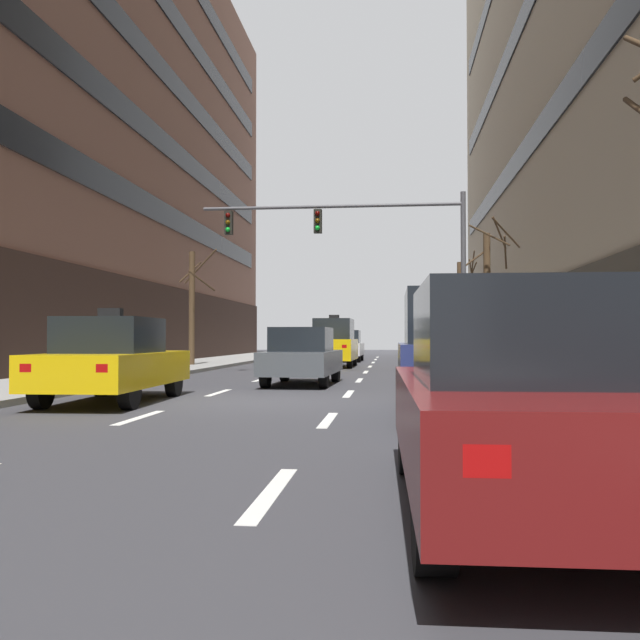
# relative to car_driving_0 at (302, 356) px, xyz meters

# --- Properties ---
(ground_plane) EXTENTS (120.00, 120.00, 0.00)m
(ground_plane) POSITION_rel_car_driving_0_xyz_m (-0.06, -4.92, -0.78)
(ground_plane) COLOR #38383D
(sidewalk_right) EXTENTS (3.85, 80.00, 0.14)m
(sidewalk_right) POSITION_rel_car_driving_0_xyz_m (6.45, -4.92, -0.71)
(sidewalk_right) COLOR gray
(sidewalk_right) RESTS_ON ground
(lane_stripe_l1_s3) EXTENTS (0.16, 2.00, 0.01)m
(lane_stripe_l1_s3) POSITION_rel_car_driving_0_xyz_m (-1.59, -7.92, -0.77)
(lane_stripe_l1_s3) COLOR silver
(lane_stripe_l1_s3) RESTS_ON ground
(lane_stripe_l1_s4) EXTENTS (0.16, 2.00, 0.01)m
(lane_stripe_l1_s4) POSITION_rel_car_driving_0_xyz_m (-1.59, -2.92, -0.77)
(lane_stripe_l1_s4) COLOR silver
(lane_stripe_l1_s4) RESTS_ON ground
(lane_stripe_l1_s5) EXTENTS (0.16, 2.00, 0.01)m
(lane_stripe_l1_s5) POSITION_rel_car_driving_0_xyz_m (-1.59, 2.08, -0.77)
(lane_stripe_l1_s5) COLOR silver
(lane_stripe_l1_s5) RESTS_ON ground
(lane_stripe_l1_s6) EXTENTS (0.16, 2.00, 0.01)m
(lane_stripe_l1_s6) POSITION_rel_car_driving_0_xyz_m (-1.59, 7.08, -0.77)
(lane_stripe_l1_s6) COLOR silver
(lane_stripe_l1_s6) RESTS_ON ground
(lane_stripe_l1_s7) EXTENTS (0.16, 2.00, 0.01)m
(lane_stripe_l1_s7) POSITION_rel_car_driving_0_xyz_m (-1.59, 12.08, -0.77)
(lane_stripe_l1_s7) COLOR silver
(lane_stripe_l1_s7) RESTS_ON ground
(lane_stripe_l1_s8) EXTENTS (0.16, 2.00, 0.01)m
(lane_stripe_l1_s8) POSITION_rel_car_driving_0_xyz_m (-1.59, 17.08, -0.77)
(lane_stripe_l1_s8) COLOR silver
(lane_stripe_l1_s8) RESTS_ON ground
(lane_stripe_l1_s9) EXTENTS (0.16, 2.00, 0.01)m
(lane_stripe_l1_s9) POSITION_rel_car_driving_0_xyz_m (-1.59, 22.08, -0.77)
(lane_stripe_l1_s9) COLOR silver
(lane_stripe_l1_s9) RESTS_ON ground
(lane_stripe_l1_s10) EXTENTS (0.16, 2.00, 0.01)m
(lane_stripe_l1_s10) POSITION_rel_car_driving_0_xyz_m (-1.59, 27.08, -0.77)
(lane_stripe_l1_s10) COLOR silver
(lane_stripe_l1_s10) RESTS_ON ground
(lane_stripe_l2_s2) EXTENTS (0.16, 2.00, 0.01)m
(lane_stripe_l2_s2) POSITION_rel_car_driving_0_xyz_m (1.46, -12.92, -0.77)
(lane_stripe_l2_s2) COLOR silver
(lane_stripe_l2_s2) RESTS_ON ground
(lane_stripe_l2_s3) EXTENTS (0.16, 2.00, 0.01)m
(lane_stripe_l2_s3) POSITION_rel_car_driving_0_xyz_m (1.46, -7.92, -0.77)
(lane_stripe_l2_s3) COLOR silver
(lane_stripe_l2_s3) RESTS_ON ground
(lane_stripe_l2_s4) EXTENTS (0.16, 2.00, 0.01)m
(lane_stripe_l2_s4) POSITION_rel_car_driving_0_xyz_m (1.46, -2.92, -0.77)
(lane_stripe_l2_s4) COLOR silver
(lane_stripe_l2_s4) RESTS_ON ground
(lane_stripe_l2_s5) EXTENTS (0.16, 2.00, 0.01)m
(lane_stripe_l2_s5) POSITION_rel_car_driving_0_xyz_m (1.46, 2.08, -0.77)
(lane_stripe_l2_s5) COLOR silver
(lane_stripe_l2_s5) RESTS_ON ground
(lane_stripe_l2_s6) EXTENTS (0.16, 2.00, 0.01)m
(lane_stripe_l2_s6) POSITION_rel_car_driving_0_xyz_m (1.46, 7.08, -0.77)
(lane_stripe_l2_s6) COLOR silver
(lane_stripe_l2_s6) RESTS_ON ground
(lane_stripe_l2_s7) EXTENTS (0.16, 2.00, 0.01)m
(lane_stripe_l2_s7) POSITION_rel_car_driving_0_xyz_m (1.46, 12.08, -0.77)
(lane_stripe_l2_s7) COLOR silver
(lane_stripe_l2_s7) RESTS_ON ground
(lane_stripe_l2_s8) EXTENTS (0.16, 2.00, 0.01)m
(lane_stripe_l2_s8) POSITION_rel_car_driving_0_xyz_m (1.46, 17.08, -0.77)
(lane_stripe_l2_s8) COLOR silver
(lane_stripe_l2_s8) RESTS_ON ground
(lane_stripe_l2_s9) EXTENTS (0.16, 2.00, 0.01)m
(lane_stripe_l2_s9) POSITION_rel_car_driving_0_xyz_m (1.46, 22.08, -0.77)
(lane_stripe_l2_s9) COLOR silver
(lane_stripe_l2_s9) RESTS_ON ground
(lane_stripe_l2_s10) EXTENTS (0.16, 2.00, 0.01)m
(lane_stripe_l2_s10) POSITION_rel_car_driving_0_xyz_m (1.46, 27.08, -0.77)
(lane_stripe_l2_s10) COLOR silver
(lane_stripe_l2_s10) RESTS_ON ground
(car_driving_0) EXTENTS (1.90, 4.27, 1.58)m
(car_driving_0) POSITION_rel_car_driving_0_xyz_m (0.00, 0.00, 0.00)
(car_driving_0) COLOR black
(car_driving_0) RESTS_ON ground
(car_driving_1) EXTENTS (1.96, 4.58, 1.71)m
(car_driving_1) POSITION_rel_car_driving_0_xyz_m (-0.14, 18.65, 0.07)
(car_driving_1) COLOR black
(car_driving_1) RESTS_ON ground
(taxi_driving_2) EXTENTS (1.92, 4.45, 2.32)m
(taxi_driving_2) POSITION_rel_car_driving_0_xyz_m (-0.11, 11.46, 0.29)
(taxi_driving_2) COLOR black
(taxi_driving_2) RESTS_ON ground
(taxi_driving_3) EXTENTS (2.05, 4.58, 1.88)m
(taxi_driving_3) POSITION_rel_car_driving_0_xyz_m (-3.10, -5.48, 0.06)
(taxi_driving_3) COLOR black
(taxi_driving_3) RESTS_ON ground
(car_parked_0) EXTENTS (1.94, 4.47, 1.66)m
(car_parked_0) POSITION_rel_car_driving_0_xyz_m (3.48, -13.41, 0.04)
(car_parked_0) COLOR black
(car_parked_0) RESTS_ON ground
(car_parked_1) EXTENTS (1.80, 4.28, 2.07)m
(car_parked_1) POSITION_rel_car_driving_0_xyz_m (3.47, -7.09, 0.25)
(car_parked_1) COLOR black
(car_parked_1) RESTS_ON ground
(traffic_signal_0) EXTENTS (9.31, 0.35, 6.22)m
(traffic_signal_0) POSITION_rel_car_driving_0_xyz_m (1.64, 5.19, 3.87)
(traffic_signal_0) COLOR #4C4C51
(traffic_signal_0) RESTS_ON sidewalk_right
(street_tree_1) EXTENTS (1.68, 1.96, 5.10)m
(street_tree_1) POSITION_rel_car_driving_0_xyz_m (-6.18, 10.06, 1.93)
(street_tree_1) COLOR #4C3823
(street_tree_1) RESTS_ON sidewalk_left
(street_tree_2) EXTENTS (2.07, 2.08, 5.68)m
(street_tree_2) POSITION_rel_car_driving_0_xyz_m (6.09, 7.68, 2.15)
(street_tree_2) COLOR #4C3823
(street_tree_2) RESTS_ON sidewalk_right
(street_tree_3) EXTENTS (1.04, 1.71, 5.78)m
(street_tree_3) POSITION_rel_car_driving_0_xyz_m (6.12, 18.31, 2.16)
(street_tree_3) COLOR #4C3823
(street_tree_3) RESTS_ON sidewalk_right
(pedestrian_0) EXTENTS (0.33, 0.49, 1.60)m
(pedestrian_0) POSITION_rel_car_driving_0_xyz_m (6.68, -5.73, 0.29)
(pedestrian_0) COLOR brown
(pedestrian_0) RESTS_ON sidewalk_right
(pedestrian_1) EXTENTS (0.28, 0.52, 1.51)m
(pedestrian_1) POSITION_rel_car_driving_0_xyz_m (5.05, -1.59, 0.23)
(pedestrian_1) COLOR #383D59
(pedestrian_1) RESTS_ON sidewalk_right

